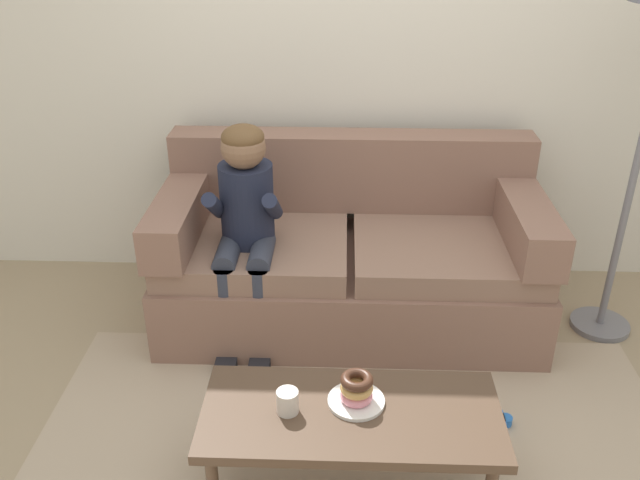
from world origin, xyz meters
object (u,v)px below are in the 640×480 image
(couch, at_px, (350,258))
(toy_controller, at_px, (485,421))
(mug, at_px, (288,402))
(person_child, at_px, (245,216))
(coffee_table, at_px, (351,420))
(donut, at_px, (356,396))

(couch, bearing_deg, toy_controller, -55.42)
(mug, relative_size, toy_controller, 0.40)
(person_child, bearing_deg, mug, -74.66)
(mug, bearing_deg, person_child, 105.34)
(couch, bearing_deg, coffee_table, -89.90)
(donut, distance_m, toy_controller, 0.75)
(couch, bearing_deg, mug, -100.55)
(donut, xyz_separation_m, toy_controller, (0.57, 0.31, -0.39))
(coffee_table, relative_size, mug, 12.08)
(coffee_table, xyz_separation_m, toy_controller, (0.58, 0.36, -0.32))
(coffee_table, height_order, donut, donut)
(person_child, xyz_separation_m, donut, (0.52, -0.96, -0.26))
(person_child, bearing_deg, donut, -61.30)
(couch, relative_size, person_child, 1.74)
(person_child, bearing_deg, couch, 21.97)
(coffee_table, height_order, toy_controller, coffee_table)
(couch, xyz_separation_m, person_child, (-0.51, -0.20, 0.33))
(coffee_table, relative_size, person_child, 0.99)
(couch, relative_size, toy_controller, 8.47)
(coffee_table, xyz_separation_m, mug, (-0.23, -0.01, 0.09))
(couch, relative_size, donut, 15.96)
(couch, distance_m, toy_controller, 1.08)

